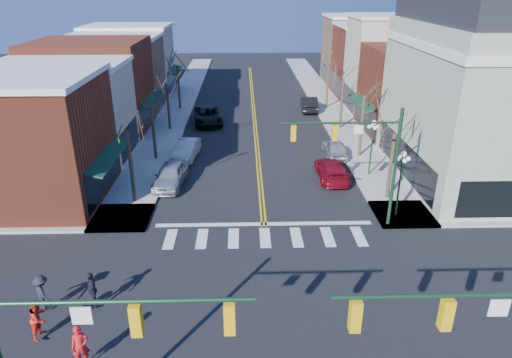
{
  "coord_description": "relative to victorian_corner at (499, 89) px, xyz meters",
  "views": [
    {
      "loc": [
        -1.15,
        -16.31,
        13.41
      ],
      "look_at": [
        -0.46,
        8.19,
        2.8
      ],
      "focal_mm": 32.0,
      "sensor_mm": 36.0,
      "label": 1
    }
  ],
  "objects": [
    {
      "name": "ground",
      "position": [
        -16.5,
        -14.5,
        -6.66
      ],
      "size": [
        160.0,
        160.0,
        0.0
      ],
      "primitive_type": "plane",
      "color": "black",
      "rests_on": "ground"
    },
    {
      "name": "sidewalk_left",
      "position": [
        -25.25,
        5.5,
        -6.58
      ],
      "size": [
        3.5,
        70.0,
        0.15
      ],
      "primitive_type": "cube",
      "color": "#9E9B93",
      "rests_on": "ground"
    },
    {
      "name": "sidewalk_right",
      "position": [
        -7.75,
        5.5,
        -6.58
      ],
      "size": [
        3.5,
        70.0,
        0.15
      ],
      "primitive_type": "cube",
      "color": "#9E9B93",
      "rests_on": "ground"
    },
    {
      "name": "bldg_left_brick_a",
      "position": [
        -32.0,
        -2.75,
        -2.66
      ],
      "size": [
        10.0,
        8.5,
        8.0
      ],
      "primitive_type": "cube",
      "color": "maroon",
      "rests_on": "ground"
    },
    {
      "name": "bldg_left_stucco_a",
      "position": [
        -32.0,
        5.0,
        -2.91
      ],
      "size": [
        10.0,
        7.0,
        7.5
      ],
      "primitive_type": "cube",
      "color": "#B9AD99",
      "rests_on": "ground"
    },
    {
      "name": "bldg_left_brick_b",
      "position": [
        -32.0,
        13.0,
        -2.41
      ],
      "size": [
        10.0,
        9.0,
        8.5
      ],
      "primitive_type": "cube",
      "color": "maroon",
      "rests_on": "ground"
    },
    {
      "name": "bldg_left_tan",
      "position": [
        -32.0,
        21.25,
        -2.76
      ],
      "size": [
        10.0,
        7.5,
        7.8
      ],
      "primitive_type": "cube",
      "color": "#8C6A4D",
      "rests_on": "ground"
    },
    {
      "name": "bldg_left_stucco_b",
      "position": [
        -32.0,
        29.0,
        -2.56
      ],
      "size": [
        10.0,
        8.0,
        8.2
      ],
      "primitive_type": "cube",
      "color": "#B9AD99",
      "rests_on": "ground"
    },
    {
      "name": "bldg_right_brick_a",
      "position": [
        -1.0,
        11.25,
        -2.66
      ],
      "size": [
        10.0,
        8.5,
        8.0
      ],
      "primitive_type": "cube",
      "color": "maroon",
      "rests_on": "ground"
    },
    {
      "name": "bldg_right_stucco",
      "position": [
        -1.0,
        19.0,
        -1.66
      ],
      "size": [
        10.0,
        7.0,
        10.0
      ],
      "primitive_type": "cube",
      "color": "#B9AD99",
      "rests_on": "ground"
    },
    {
      "name": "bldg_right_brick_b",
      "position": [
        -1.0,
        26.5,
        -2.41
      ],
      "size": [
        10.0,
        8.0,
        8.5
      ],
      "primitive_type": "cube",
      "color": "maroon",
      "rests_on": "ground"
    },
    {
      "name": "bldg_right_tan",
      "position": [
        -1.0,
        34.5,
        -2.16
      ],
      "size": [
        10.0,
        8.0,
        9.0
      ],
      "primitive_type": "cube",
      "color": "#8C6A4D",
      "rests_on": "ground"
    },
    {
      "name": "victorian_corner",
      "position": [
        0.0,
        0.0,
        0.0
      ],
      "size": [
        12.25,
        14.25,
        13.3
      ],
      "color": "#9AA690",
      "rests_on": "ground"
    },
    {
      "name": "traffic_mast_near_left",
      "position": [
        -22.05,
        -21.9,
        -1.95
      ],
      "size": [
        6.6,
        0.28,
        7.2
      ],
      "color": "#14331E",
      "rests_on": "ground"
    },
    {
      "name": "traffic_mast_near_right",
      "position": [
        -10.95,
        -21.9,
        -1.95
      ],
      "size": [
        6.6,
        0.28,
        7.2
      ],
      "color": "#14331E",
      "rests_on": "ground"
    },
    {
      "name": "traffic_mast_far_right",
      "position": [
        -10.95,
        -7.1,
        -1.95
      ],
      "size": [
        6.6,
        0.28,
        7.2
      ],
      "color": "#14331E",
      "rests_on": "ground"
    },
    {
      "name": "lamppost_corner",
      "position": [
        -8.3,
        -6.0,
        -3.7
      ],
      "size": [
        0.36,
        0.36,
        4.33
      ],
      "color": "#14331E",
      "rests_on": "ground"
    },
    {
      "name": "lamppost_midblock",
      "position": [
        -8.3,
        0.5,
        -3.7
      ],
      "size": [
        0.36,
        0.36,
        4.33
      ],
      "color": "#14331E",
      "rests_on": "ground"
    },
    {
      "name": "tree_left_a",
      "position": [
        -24.9,
        -3.5,
        -4.28
      ],
      "size": [
        0.24,
        0.24,
        4.76
      ],
      "primitive_type": "cylinder",
      "color": "#382B21",
      "rests_on": "ground"
    },
    {
      "name": "tree_left_b",
      "position": [
        -24.9,
        4.5,
        -4.14
      ],
      "size": [
        0.24,
        0.24,
        5.04
      ],
      "primitive_type": "cylinder",
      "color": "#382B21",
      "rests_on": "ground"
    },
    {
      "name": "tree_left_c",
      "position": [
        -24.9,
        12.5,
        -4.38
      ],
      "size": [
        0.24,
        0.24,
        4.55
      ],
      "primitive_type": "cylinder",
      "color": "#382B21",
      "rests_on": "ground"
    },
    {
      "name": "tree_left_d",
      "position": [
        -24.9,
        20.5,
        -4.21
      ],
      "size": [
        0.24,
        0.24,
        4.9
      ],
      "primitive_type": "cylinder",
      "color": "#382B21",
      "rests_on": "ground"
    },
    {
      "name": "tree_right_a",
      "position": [
        -8.1,
        -3.5,
        -4.35
      ],
      "size": [
        0.24,
        0.24,
        4.62
      ],
      "primitive_type": "cylinder",
      "color": "#382B21",
      "rests_on": "ground"
    },
    {
      "name": "tree_right_b",
      "position": [
        -8.1,
        4.5,
        -4.07
      ],
      "size": [
        0.24,
        0.24,
        5.18
      ],
      "primitive_type": "cylinder",
      "color": "#382B21",
      "rests_on": "ground"
    },
    {
      "name": "tree_right_c",
      "position": [
        -8.1,
        12.5,
        -4.24
      ],
      "size": [
        0.24,
        0.24,
        4.83
      ],
      "primitive_type": "cylinder",
      "color": "#382B21",
      "rests_on": "ground"
    },
    {
      "name": "tree_right_d",
      "position": [
        -8.1,
        20.5,
        -4.17
      ],
      "size": [
        0.24,
        0.24,
        4.97
      ],
      "primitive_type": "cylinder",
      "color": "#382B21",
      "rests_on": "ground"
    },
    {
      "name": "car_left_near",
      "position": [
        -22.9,
        -0.86,
        -5.85
      ],
      "size": [
        2.33,
        4.9,
        1.62
      ],
      "primitive_type": "imported",
      "rotation": [
        0.0,
        0.0,
        -0.09
      ],
      "color": "silver",
      "rests_on": "ground"
    },
    {
      "name": "car_left_mid",
      "position": [
        -22.37,
        4.79,
        -5.93
      ],
      "size": [
        2.05,
        4.59,
        1.46
      ],
      "primitive_type": "imported",
      "rotation": [
        0.0,
        0.0,
        -0.11
      ],
      "color": "silver",
      "rests_on": "ground"
    },
    {
      "name": "car_left_far",
      "position": [
        -21.3,
        14.71,
        -5.84
      ],
      "size": [
        3.41,
        6.17,
        1.64
      ],
      "primitive_type": "imported",
      "rotation": [
        0.0,
        0.0,
        0.12
      ],
      "color": "black",
      "rests_on": "ground"
    },
    {
      "name": "car_right_near",
      "position": [
        -11.2,
        0.06,
        -5.93
      ],
      "size": [
        2.07,
        5.05,
        1.46
      ],
      "primitive_type": "imported",
      "rotation": [
        0.0,
        0.0,
        3.14
      ],
      "color": "maroon",
      "rests_on": "ground"
    },
    {
      "name": "car_right_mid",
      "position": [
        -10.1,
        4.78,
        -5.95
      ],
      "size": [
        1.71,
        4.17,
        1.42
      ],
      "primitive_type": "imported",
      "rotation": [
        0.0,
        0.0,
        3.15
      ],
      "color": "silver",
      "rests_on": "ground"
    },
    {
      "name": "car_right_far",
      "position": [
        -10.23,
        19.46,
        -5.85
      ],
      "size": [
        2.01,
        4.99,
        1.61
      ],
      "primitive_type": "imported",
      "rotation": [
        0.0,
        0.0,
        3.08
      ],
      "color": "black",
      "rests_on": "ground"
    },
    {
      "name": "pedestrian_red_a",
      "position": [
        -23.8,
        -17.6,
        -5.64
      ],
      "size": [
        0.74,
        0.6,
        1.74
      ],
      "primitive_type": "imported",
      "rotation": [
        0.0,
        0.0,
        0.33
      ],
      "color": "red",
      "rests_on": "sidewalk_left"
    },
    {
      "name": "pedestrian_red_b",
      "position": [
        -25.97,
        -16.03,
        -5.63
      ],
      "size": [
        0.74,
        0.91,
        1.75
      ],
      "primitive_type": "imported",
      "rotation": [
        0.0,
        0.0,
        1.48
      ],
      "color": "red",
      "rests_on": "sidewalk_left"
    },
    {
      "name": "pedestrian_dark_a",
      "position": [
        -24.4,
        -14.18,
        -5.65
      ],
      "size": [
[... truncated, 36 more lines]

